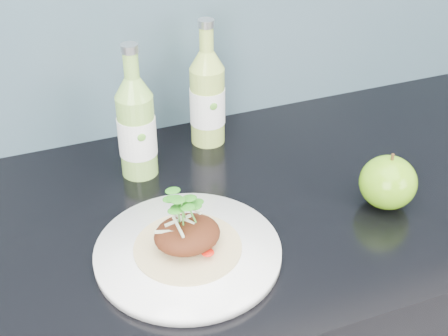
{
  "coord_description": "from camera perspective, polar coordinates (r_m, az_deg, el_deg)",
  "views": [
    {
      "loc": [
        -0.31,
        0.94,
        1.52
      ],
      "look_at": [
        -0.03,
        1.66,
        1.0
      ],
      "focal_mm": 50.0,
      "sensor_mm": 36.0,
      "label": 1
    }
  ],
  "objects": [
    {
      "name": "pork_taco",
      "position": [
        0.9,
        -3.39,
        -5.95
      ],
      "size": [
        0.16,
        0.16,
        0.1
      ],
      "color": "tan",
      "rests_on": "dinner_plate"
    },
    {
      "name": "green_apple",
      "position": [
        1.03,
        14.77,
        -1.27
      ],
      "size": [
        0.11,
        0.11,
        0.1
      ],
      "rotation": [
        0.0,
        0.0,
        0.16
      ],
      "color": "#3C9410",
      "rests_on": "kitchen_counter"
    },
    {
      "name": "cider_bottle_right",
      "position": [
        1.15,
        -1.53,
        6.45
      ],
      "size": [
        0.08,
        0.08,
        0.24
      ],
      "rotation": [
        0.0,
        0.0,
        0.2
      ],
      "color": "#A2C150",
      "rests_on": "kitchen_counter"
    },
    {
      "name": "cider_bottle_left",
      "position": [
        1.06,
        -8.0,
        3.72
      ],
      "size": [
        0.09,
        0.09,
        0.24
      ],
      "rotation": [
        0.0,
        0.0,
        -0.38
      ],
      "color": "#84B84C",
      "rests_on": "kitchen_counter"
    },
    {
      "name": "dinner_plate",
      "position": [
        0.92,
        -3.32,
        -7.71
      ],
      "size": [
        0.31,
        0.31,
        0.02
      ],
      "color": "white",
      "rests_on": "kitchen_counter"
    }
  ]
}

